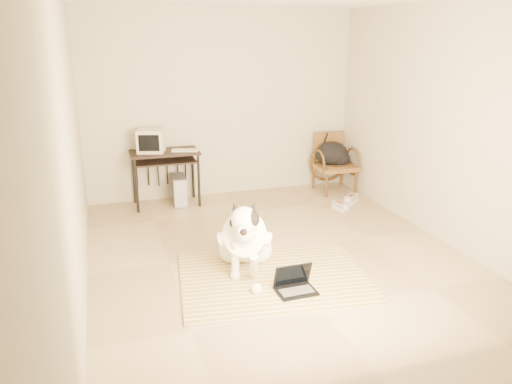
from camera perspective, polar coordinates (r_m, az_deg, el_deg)
name	(u,v)px	position (r m, az deg, el deg)	size (l,w,h in m)	color
floor	(272,250)	(5.69, 1.88, -6.65)	(4.50, 4.50, 0.00)	tan
wall_back	(222,105)	(7.41, -3.91, 9.93)	(4.50, 4.50, 0.00)	#BBB299
wall_front	(391,195)	(3.31, 15.20, -0.38)	(4.50, 4.50, 0.00)	#BBB299
wall_left	(72,145)	(4.99, -20.25, 5.10)	(4.50, 4.50, 0.00)	#BBB299
wall_right	(435,123)	(6.24, 19.76, 7.48)	(4.50, 4.50, 0.00)	#BBB299
rug	(274,278)	(5.06, 2.10, -9.80)	(2.01, 1.64, 0.02)	#B58024
dog	(245,239)	(5.09, -1.25, -5.45)	(0.62, 1.18, 0.86)	white
laptop	(295,285)	(4.79, 4.45, -10.50)	(0.37, 0.28, 0.26)	black
computer_desk	(165,159)	(7.08, -10.36, 3.72)	(0.94, 0.52, 0.78)	black
crt_monitor	(151,141)	(7.03, -11.90, 5.77)	(0.43, 0.42, 0.31)	beige
desk_keyboard	(185,150)	(7.02, -8.10, 4.75)	(0.37, 0.13, 0.02)	beige
pc_tower	(179,190)	(7.22, -8.79, 0.24)	(0.21, 0.45, 0.41)	#4D4D4F
rattan_chair	(334,163)	(7.78, 8.86, 3.34)	(0.60, 0.58, 0.89)	brown
backpack	(333,155)	(7.70, 8.81, 4.23)	(0.52, 0.42, 0.37)	black
sneaker_left	(340,206)	(7.06, 9.60, -1.59)	(0.15, 0.29, 0.10)	white
sneaker_right	(351,199)	(7.37, 10.81, -0.81)	(0.31, 0.29, 0.11)	white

